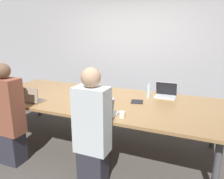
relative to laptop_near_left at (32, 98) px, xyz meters
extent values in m
plane|color=#4C4742|center=(0.84, 0.56, -0.84)|extent=(24.00, 24.00, 0.00)
cube|color=#ADADB2|center=(0.84, 2.42, 0.56)|extent=(12.00, 0.06, 2.80)
cube|color=#9E7547|center=(0.84, 0.56, -0.09)|extent=(3.91, 1.57, 0.04)
cylinder|color=#4C4C51|center=(2.61, -0.05, -0.47)|extent=(0.08, 0.08, 0.74)
cylinder|color=#4C4C51|center=(-0.93, 1.16, -0.47)|extent=(0.08, 0.08, 0.74)
cylinder|color=#4C4C51|center=(2.61, 1.16, -0.47)|extent=(0.08, 0.08, 0.74)
cube|color=gray|center=(0.00, 0.04, -0.06)|extent=(0.32, 0.21, 0.02)
cube|color=gray|center=(0.00, -0.05, 0.06)|extent=(0.33, 0.05, 0.21)
cube|color=silver|center=(0.00, -0.04, 0.05)|extent=(0.32, 0.05, 0.21)
cube|color=#2D2D38|center=(-0.02, -0.43, -0.62)|extent=(0.32, 0.24, 0.45)
cube|color=brown|center=(-0.02, -0.43, 0.00)|extent=(0.40, 0.24, 0.78)
sphere|color=brown|center=(-0.02, -0.43, 0.48)|extent=(0.20, 0.20, 0.20)
cube|color=silver|center=(1.83, 1.06, -0.06)|extent=(0.33, 0.22, 0.02)
cube|color=silver|center=(1.83, 1.15, 0.06)|extent=(0.34, 0.07, 0.22)
cube|color=black|center=(1.83, 1.14, 0.06)|extent=(0.33, 0.07, 0.22)
cylinder|color=#ADD1E0|center=(1.58, 0.94, 0.03)|extent=(0.06, 0.06, 0.20)
cylinder|color=#ADD1E0|center=(1.58, 0.94, 0.15)|extent=(0.03, 0.03, 0.04)
cube|color=#B7B7BC|center=(1.23, -0.02, -0.06)|extent=(0.34, 0.24, 0.02)
cube|color=#B7B7BC|center=(1.23, -0.12, 0.07)|extent=(0.35, 0.08, 0.24)
cube|color=silver|center=(1.23, -0.11, 0.07)|extent=(0.34, 0.08, 0.24)
cube|color=#2D2D38|center=(1.26, -0.40, -0.62)|extent=(0.32, 0.24, 0.45)
cube|color=silver|center=(1.26, -0.40, 0.00)|extent=(0.40, 0.24, 0.78)
sphere|color=tan|center=(1.26, -0.40, 0.49)|extent=(0.22, 0.22, 0.22)
cylinder|color=white|center=(1.49, -0.04, -0.03)|extent=(0.08, 0.08, 0.08)
cylinder|color=green|center=(0.95, 0.03, 0.02)|extent=(0.07, 0.07, 0.17)
cylinder|color=green|center=(0.95, 0.03, 0.13)|extent=(0.03, 0.03, 0.04)
cube|color=black|center=(1.17, 0.35, -0.04)|extent=(0.10, 0.16, 0.05)
cube|color=#232328|center=(1.48, 0.62, -0.06)|extent=(0.21, 0.20, 0.02)
camera|label=1|loc=(2.38, -2.44, 0.97)|focal=35.00mm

